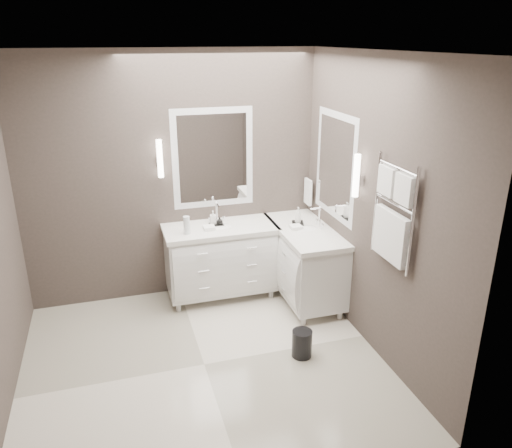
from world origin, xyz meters
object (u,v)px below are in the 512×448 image
object	(u,v)px
vanity_back	(221,257)
towel_ladder	(392,219)
vanity_right	(304,259)
waste_bin	(302,343)

from	to	relation	value
vanity_back	towel_ladder	distance (m)	2.16
vanity_right	waste_bin	bearing A→B (deg)	-112.45
towel_ladder	waste_bin	xyz separation A→B (m)	(-0.65, 0.27, -1.26)
vanity_back	waste_bin	world-z (taller)	vanity_back
towel_ladder	vanity_back	bearing A→B (deg)	124.10
vanity_right	waste_bin	distance (m)	1.17
vanity_back	towel_ladder	size ratio (longest dim) A/B	1.38
vanity_back	vanity_right	xyz separation A→B (m)	(0.88, -0.33, 0.00)
towel_ladder	waste_bin	distance (m)	1.44
vanity_back	waste_bin	bearing A→B (deg)	-71.61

